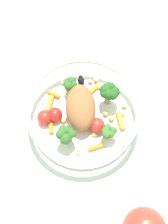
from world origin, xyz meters
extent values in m
plane|color=silver|center=(0.00, 0.00, 0.00)|extent=(2.40, 2.40, 0.00)
cylinder|color=white|center=(-0.01, 0.00, 0.01)|extent=(0.21, 0.21, 0.01)
torus|color=white|center=(-0.01, 0.00, 0.05)|extent=(0.22, 0.22, 0.01)
ellipsoid|color=#935B33|center=(-0.01, 0.00, 0.04)|extent=(0.11, 0.09, 0.05)
cylinder|color=#8EB766|center=(0.05, 0.02, 0.02)|extent=(0.01, 0.01, 0.02)
sphere|color=#386B28|center=(0.06, 0.02, 0.04)|extent=(0.01, 0.01, 0.01)
sphere|color=#386B28|center=(0.06, 0.03, 0.04)|extent=(0.01, 0.01, 0.01)
sphere|color=#386B28|center=(0.05, 0.03, 0.03)|extent=(0.01, 0.01, 0.01)
sphere|color=#386B28|center=(0.05, 0.02, 0.04)|extent=(0.02, 0.02, 0.02)
sphere|color=#386B28|center=(0.05, 0.02, 0.04)|extent=(0.02, 0.02, 0.02)
sphere|color=#386B28|center=(0.06, 0.01, 0.04)|extent=(0.02, 0.02, 0.02)
cylinder|color=#8EB766|center=(-0.01, 0.06, 0.03)|extent=(0.01, 0.01, 0.03)
sphere|color=#23561E|center=(0.00, 0.06, 0.05)|extent=(0.02, 0.02, 0.02)
sphere|color=#23561E|center=(-0.01, 0.07, 0.05)|extent=(0.02, 0.02, 0.02)
sphere|color=#23561E|center=(-0.01, 0.07, 0.05)|extent=(0.02, 0.02, 0.02)
sphere|color=#23561E|center=(-0.02, 0.07, 0.06)|extent=(0.02, 0.02, 0.02)
sphere|color=#23561E|center=(-0.02, 0.06, 0.05)|extent=(0.02, 0.02, 0.02)
sphere|color=#23561E|center=(-0.02, 0.06, 0.05)|extent=(0.02, 0.02, 0.02)
sphere|color=#23561E|center=(-0.01, 0.05, 0.05)|extent=(0.02, 0.02, 0.02)
sphere|color=#23561E|center=(-0.01, 0.06, 0.06)|extent=(0.02, 0.02, 0.02)
cylinder|color=#8EB766|center=(0.02, -0.05, 0.02)|extent=(0.01, 0.01, 0.03)
sphere|color=#2D6023|center=(0.03, -0.05, 0.05)|extent=(0.02, 0.02, 0.02)
sphere|color=#2D6023|center=(0.03, -0.04, 0.05)|extent=(0.02, 0.02, 0.02)
sphere|color=#2D6023|center=(0.02, -0.04, 0.05)|extent=(0.02, 0.02, 0.02)
sphere|color=#2D6023|center=(0.02, -0.05, 0.05)|extent=(0.02, 0.02, 0.02)
sphere|color=#2D6023|center=(0.01, -0.05, 0.05)|extent=(0.02, 0.02, 0.02)
sphere|color=#2D6023|center=(0.02, -0.06, 0.05)|extent=(0.02, 0.02, 0.02)
sphere|color=#2D6023|center=(0.02, -0.06, 0.05)|extent=(0.02, 0.02, 0.02)
sphere|color=#2D6023|center=(0.03, -0.06, 0.05)|extent=(0.02, 0.02, 0.02)
cylinder|color=#7FAD5B|center=(-0.07, 0.00, 0.02)|extent=(0.01, 0.01, 0.02)
sphere|color=#2D6023|center=(-0.06, 0.00, 0.05)|extent=(0.02, 0.02, 0.02)
sphere|color=#2D6023|center=(-0.06, 0.01, 0.04)|extent=(0.02, 0.02, 0.02)
sphere|color=#2D6023|center=(-0.07, 0.01, 0.04)|extent=(0.02, 0.02, 0.02)
sphere|color=#2D6023|center=(-0.08, 0.01, 0.04)|extent=(0.02, 0.02, 0.02)
sphere|color=#2D6023|center=(-0.07, 0.00, 0.04)|extent=(0.01, 0.01, 0.01)
sphere|color=#2D6023|center=(-0.07, 0.00, 0.05)|extent=(0.01, 0.01, 0.01)
sphere|color=#2D6023|center=(-0.06, 0.00, 0.04)|extent=(0.02, 0.02, 0.02)
cube|color=yellow|center=(-0.07, 0.03, 0.01)|extent=(0.02, 0.02, 0.00)
cylinder|color=#1933B2|center=(-0.07, 0.03, 0.02)|extent=(0.02, 0.02, 0.02)
sphere|color=black|center=(-0.07, 0.03, 0.04)|extent=(0.01, 0.01, 0.01)
sphere|color=black|center=(-0.07, 0.03, 0.04)|extent=(0.01, 0.01, 0.01)
sphere|color=black|center=(-0.06, 0.03, 0.04)|extent=(0.01, 0.01, 0.01)
cylinder|color=orange|center=(0.04, 0.06, 0.02)|extent=(0.04, 0.02, 0.01)
cylinder|color=orange|center=(-0.05, 0.05, 0.02)|extent=(0.02, 0.04, 0.01)
cylinder|color=orange|center=(-0.01, -0.07, 0.02)|extent=(0.03, 0.02, 0.01)
cylinder|color=orange|center=(-0.06, -0.05, 0.02)|extent=(0.03, 0.03, 0.01)
cylinder|color=orange|center=(-0.08, -0.03, 0.02)|extent=(0.03, 0.02, 0.01)
cylinder|color=orange|center=(0.06, -0.01, 0.02)|extent=(0.02, 0.03, 0.01)
sphere|color=red|center=(-0.03, -0.05, 0.03)|extent=(0.03, 0.03, 0.03)
sphere|color=red|center=(0.03, 0.01, 0.03)|extent=(0.03, 0.03, 0.03)
sphere|color=red|center=(-0.04, -0.07, 0.03)|extent=(0.03, 0.03, 0.03)
sphere|color=#D1B775|center=(0.06, -0.04, 0.02)|extent=(0.01, 0.01, 0.01)
sphere|color=tan|center=(0.01, 0.04, 0.02)|extent=(0.01, 0.01, 0.01)
sphere|color=#D1B775|center=(-0.07, 0.05, 0.02)|extent=(0.01, 0.01, 0.01)
sphere|color=tan|center=(0.04, 0.00, 0.02)|extent=(0.01, 0.01, 0.01)
sphere|color=#D1B775|center=(-0.06, 0.06, 0.02)|extent=(0.01, 0.01, 0.01)
sphere|color=#D1B775|center=(0.03, 0.07, 0.02)|extent=(0.01, 0.01, 0.01)
sphere|color=#D1B775|center=(-0.02, -0.04, 0.02)|extent=(0.01, 0.01, 0.01)
sphere|color=#D1B775|center=(-0.05, 0.06, 0.02)|extent=(0.01, 0.01, 0.01)
sphere|color=tan|center=(0.03, 0.05, 0.02)|extent=(0.01, 0.01, 0.01)
sphere|color=#D1B775|center=(-0.05, -0.06, 0.02)|extent=(0.01, 0.01, 0.01)
sphere|color=#D1B775|center=(0.02, 0.08, 0.02)|extent=(0.01, 0.01, 0.01)
sphere|color=#D1B775|center=(-0.09, 0.00, 0.02)|extent=(0.01, 0.01, 0.01)
cube|color=white|center=(-0.21, -0.07, 0.00)|extent=(0.19, 0.19, 0.01)
camera|label=1|loc=(0.23, -0.13, 0.62)|focal=54.11mm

